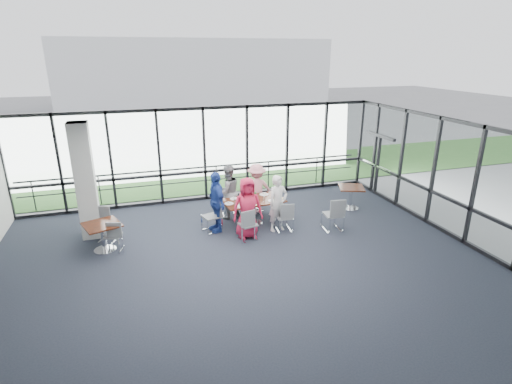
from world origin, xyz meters
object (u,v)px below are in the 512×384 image
object	(u,v)px
diner_near_right	(278,203)
chair_main_nl	(248,224)
diner_end	(216,202)
side_table_left	(102,228)
chair_spare_r	(333,215)
side_table_right	(351,191)
chair_main_fr	(255,199)
chair_main_end	(211,216)
diner_far_left	(228,192)
chair_spare_lb	(107,225)
diner_near_left	(247,208)
chair_spare_la	(113,236)
chair_main_nr	(284,217)
chair_main_fl	(229,203)
main_table	(253,204)
diner_far_right	(257,189)
structural_column	(85,182)

from	to	relation	value
diner_near_right	chair_main_nl	distance (m)	1.12
diner_end	chair_main_nl	xyz separation A→B (m)	(0.68, -0.84, -0.43)
side_table_left	chair_spare_r	xyz separation A→B (m)	(6.23, -0.65, -0.15)
side_table_right	chair_main_fr	world-z (taller)	chair_main_fr
chair_spare_r	diner_near_right	bearing A→B (deg)	168.69
chair_main_end	diner_far_left	bearing A→B (deg)	124.89
diner_end	chair_spare_lb	size ratio (longest dim) A/B	1.91
chair_main_fr	chair_main_nl	bearing A→B (deg)	45.62
diner_near_left	diner_far_left	size ratio (longest dim) A/B	1.02
diner_end	chair_spare_la	xyz separation A→B (m)	(-2.81, -0.40, -0.47)
chair_main_end	chair_spare_lb	bearing A→B (deg)	-110.78
chair_main_fr	chair_main_nr	bearing A→B (deg)	80.34
side_table_left	chair_main_fl	bearing A→B (deg)	20.20
chair_main_nl	chair_spare_lb	size ratio (longest dim) A/B	0.97
diner_far_left	chair_spare_la	xyz separation A→B (m)	(-3.35, -1.23, -0.43)
side_table_left	chair_spare_r	world-z (taller)	chair_spare_r
chair_main_end	chair_spare_lb	size ratio (longest dim) A/B	0.99
diner_near_left	main_table	bearing A→B (deg)	64.01
diner_near_left	diner_far_left	bearing A→B (deg)	97.78
side_table_left	side_table_right	world-z (taller)	same
main_table	chair_spare_r	bearing A→B (deg)	-36.25
side_table_right	chair_spare_lb	world-z (taller)	chair_spare_lb
chair_main_fr	chair_main_end	size ratio (longest dim) A/B	0.89
chair_main_nr	chair_main_fl	xyz separation A→B (m)	(-1.24, 1.59, -0.01)
chair_spare_la	chair_spare_r	bearing A→B (deg)	10.80
main_table	diner_near_right	world-z (taller)	diner_near_right
diner_far_left	chair_main_nr	distance (m)	1.97
main_table	side_table_left	xyz separation A→B (m)	(-4.19, -0.51, 0.02)
diner_near_right	diner_end	xyz separation A→B (m)	(-1.68, 0.50, 0.06)
chair_main_nl	chair_spare_r	bearing A→B (deg)	-16.18
diner_near_right	diner_far_left	bearing A→B (deg)	119.24
diner_near_left	chair_spare_r	size ratio (longest dim) A/B	1.76
main_table	chair_main_nl	size ratio (longest dim) A/B	2.10
diner_end	chair_spare_la	size ratio (longest dim) A/B	2.14
diner_far_left	diner_far_right	bearing A→B (deg)	172.79
side_table_left	chair_main_nl	world-z (taller)	chair_main_nl
diner_near_left	chair_spare_la	distance (m)	3.57
diner_near_left	chair_main_fr	size ratio (longest dim) A/B	2.12
side_table_left	chair_main_nr	bearing A→B (deg)	-2.92
diner_near_left	diner_near_right	world-z (taller)	diner_near_left
diner_near_right	chair_main_nl	size ratio (longest dim) A/B	1.83
diner_near_left	chair_main_fl	world-z (taller)	diner_near_left
chair_main_nr	chair_main_fl	distance (m)	2.02
chair_spare_la	chair_spare_lb	xyz separation A→B (m)	(-0.17, 0.64, 0.05)
diner_far_left	chair_main_fr	world-z (taller)	diner_far_left
chair_main_fr	side_table_left	bearing A→B (deg)	-4.19
chair_main_fl	diner_near_left	bearing A→B (deg)	102.80
chair_main_fl	chair_spare_la	world-z (taller)	chair_main_fl
diner_near_left	diner_far_right	size ratio (longest dim) A/B	1.06
structural_column	diner_far_left	xyz separation A→B (m)	(3.94, 0.15, -0.76)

